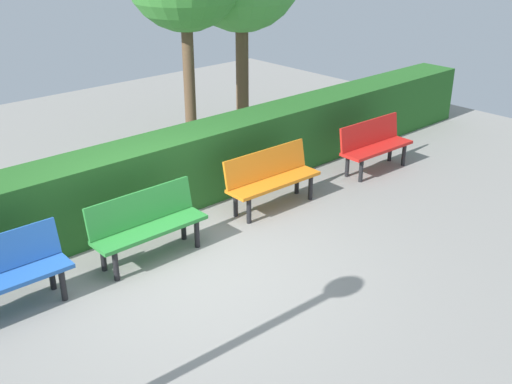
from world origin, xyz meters
name	(u,v)px	position (x,y,z in m)	size (l,w,h in m)	color
ground_plane	(193,267)	(0.00, 0.00, 0.00)	(17.85, 17.85, 0.00)	gray
bench_red	(374,143)	(-4.26, -0.52, 0.48)	(1.45, 0.50, 0.86)	red
bench_orange	(271,176)	(-1.94, -0.64, 0.48)	(1.55, 0.50, 0.86)	orange
bench_green	(147,223)	(0.25, -0.59, 0.48)	(1.51, 0.46, 0.86)	#2D8C38
hedge_row	(177,170)	(-0.97, -1.65, 0.55)	(13.85, 0.78, 1.10)	#266023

